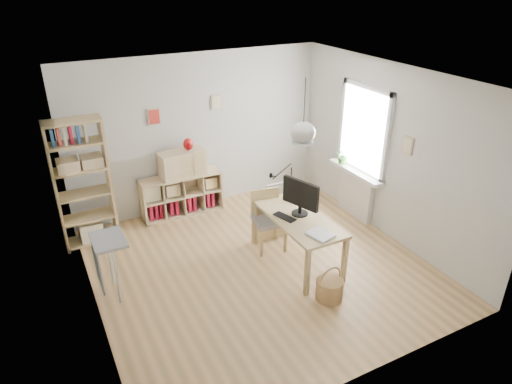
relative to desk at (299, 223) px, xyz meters
name	(u,v)px	position (x,y,z in m)	size (l,w,h in m)	color
ground	(259,266)	(-0.55, 0.15, -0.66)	(4.50, 4.50, 0.00)	tan
room_shell	(303,132)	(0.00, 0.00, 1.34)	(4.50, 4.50, 4.50)	silver
window_unit	(364,130)	(1.68, 0.75, 0.89)	(0.07, 1.16, 1.46)	white
radiator	(356,194)	(1.64, 0.75, -0.26)	(0.10, 0.80, 0.80)	silver
windowsill	(356,172)	(1.59, 0.75, 0.17)	(0.22, 1.20, 0.06)	white
desk	(299,223)	(0.00, 0.00, 0.00)	(0.70, 1.50, 0.75)	#DBB77E
cube_shelf	(180,197)	(-1.02, 2.23, -0.36)	(1.40, 0.38, 0.72)	beige
tall_bookshelf	(81,179)	(-2.59, 1.95, 0.43)	(0.80, 0.38, 2.00)	#DBB77E
side_table	(105,252)	(-2.59, 0.50, 0.01)	(0.40, 0.55, 0.85)	gray
chair	(268,216)	(-0.18, 0.58, -0.13)	(0.51, 0.51, 0.92)	gray
wicker_basket	(330,288)	(-0.07, -0.90, -0.50)	(0.36, 0.35, 0.49)	#AE874E
storage_chest	(288,209)	(0.52, 1.15, -0.46)	(0.58, 0.66, 0.62)	silver
monitor	(301,196)	(0.06, 0.07, 0.39)	(0.25, 0.58, 0.52)	black
keyboard	(285,217)	(-0.19, 0.09, 0.10)	(0.13, 0.34, 0.02)	black
task_lamp	(280,179)	(0.04, 0.60, 0.43)	(0.46, 0.17, 0.49)	black
yarn_ball	(290,196)	(0.15, 0.52, 0.16)	(0.14, 0.14, 0.14)	#500A0D
paper_tray	(320,235)	(-0.02, -0.54, 0.11)	(0.26, 0.32, 0.03)	white
drawer_chest	(182,163)	(-0.94, 2.19, 0.28)	(0.77, 0.35, 0.44)	beige
red_vase	(188,144)	(-0.82, 2.19, 0.60)	(0.17, 0.17, 0.20)	maroon
potted_plant	(343,156)	(1.57, 1.10, 0.35)	(0.26, 0.22, 0.29)	#366726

